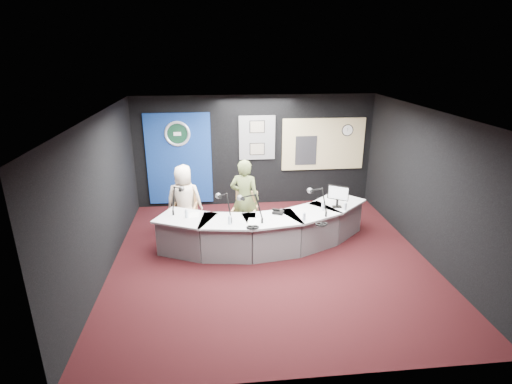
{
  "coord_description": "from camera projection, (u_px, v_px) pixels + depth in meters",
  "views": [
    {
      "loc": [
        -0.98,
        -6.78,
        3.85
      ],
      "look_at": [
        -0.2,
        0.8,
        1.1
      ],
      "focal_mm": 28.0,
      "sensor_mm": 36.0,
      "label": 1
    }
  ],
  "objects": [
    {
      "name": "person_man",
      "position": [
        184.0,
        200.0,
        8.6
      ],
      "size": [
        0.78,
        0.54,
        1.55
      ],
      "primitive_type": "imported",
      "rotation": [
        0.0,
        0.0,
        3.08
      ],
      "color": "#F7E1C6",
      "rests_on": "ground"
    },
    {
      "name": "ground",
      "position": [
        270.0,
        259.0,
        7.75
      ],
      "size": [
        6.0,
        6.0,
        0.0
      ],
      "primitive_type": "plane",
      "color": "black",
      "rests_on": "ground"
    },
    {
      "name": "paper_stack",
      "position": [
        194.0,
        215.0,
        7.87
      ],
      "size": [
        0.19,
        0.27,
        0.0
      ],
      "primitive_type": "cube",
      "rotation": [
        0.0,
        0.0,
        0.02
      ],
      "color": "white",
      "rests_on": "broadcast_desk"
    },
    {
      "name": "wall_front",
      "position": [
        308.0,
        281.0,
        4.47
      ],
      "size": [
        6.0,
        0.02,
        2.8
      ],
      "primitive_type": "cube",
      "color": "black",
      "rests_on": "ground"
    },
    {
      "name": "pinboard",
      "position": [
        257.0,
        138.0,
        9.94
      ],
      "size": [
        0.9,
        0.04,
        1.1
      ],
      "primitive_type": "cube",
      "color": "slate",
      "rests_on": "wall_back"
    },
    {
      "name": "framed_photo_upper",
      "position": [
        257.0,
        127.0,
        9.81
      ],
      "size": [
        0.34,
        0.02,
        0.27
      ],
      "primitive_type": "cube",
      "color": "gray",
      "rests_on": "pinboard"
    },
    {
      "name": "person_woman",
      "position": [
        245.0,
        199.0,
        8.42
      ],
      "size": [
        0.72,
        0.59,
        1.71
      ],
      "primitive_type": "imported",
      "rotation": [
        0.0,
        0.0,
        2.81
      ],
      "color": "#586534",
      "rests_on": "ground"
    },
    {
      "name": "framed_photo_lower",
      "position": [
        257.0,
        149.0,
        10.0
      ],
      "size": [
        0.34,
        0.02,
        0.27
      ],
      "primitive_type": "cube",
      "color": "gray",
      "rests_on": "pinboard"
    },
    {
      "name": "wall_right",
      "position": [
        428.0,
        186.0,
        7.56
      ],
      "size": [
        0.02,
        6.0,
        2.8
      ],
      "primitive_type": "cube",
      "color": "black",
      "rests_on": "ground"
    },
    {
      "name": "wall_back",
      "position": [
        255.0,
        151.0,
        10.08
      ],
      "size": [
        6.0,
        0.02,
        2.8
      ],
      "primitive_type": "cube",
      "color": "black",
      "rests_on": "ground"
    },
    {
      "name": "notepad",
      "position": [
        254.0,
        222.0,
        7.57
      ],
      "size": [
        0.29,
        0.37,
        0.0
      ],
      "primitive_type": "cube",
      "rotation": [
        0.0,
        0.0,
        -0.18
      ],
      "color": "white",
      "rests_on": "broadcast_desk"
    },
    {
      "name": "boom_mic_b",
      "position": [
        224.0,
        203.0,
        7.68
      ],
      "size": [
        0.34,
        0.7,
        0.6
      ],
      "primitive_type": null,
      "color": "black",
      "rests_on": "broadcast_desk"
    },
    {
      "name": "wall_left",
      "position": [
        102.0,
        197.0,
        6.98
      ],
      "size": [
        0.02,
        6.0,
        2.8
      ],
      "primitive_type": "cube",
      "color": "black",
      "rests_on": "ground"
    },
    {
      "name": "seal_center",
      "position": [
        177.0,
        134.0,
        9.67
      ],
      "size": [
        0.48,
        0.01,
        0.48
      ],
      "primitive_type": "cylinder",
      "rotation": [
        1.57,
        0.0,
        0.0
      ],
      "color": "black",
      "rests_on": "backdrop_panel"
    },
    {
      "name": "desk_phone",
      "position": [
        278.0,
        212.0,
        7.94
      ],
      "size": [
        0.26,
        0.24,
        0.05
      ],
      "primitive_type": "cube",
      "rotation": [
        0.0,
        0.0,
        -0.42
      ],
      "color": "black",
      "rests_on": "broadcast_desk"
    },
    {
      "name": "agency_seal",
      "position": [
        177.0,
        134.0,
        9.66
      ],
      "size": [
        0.63,
        0.07,
        0.63
      ],
      "primitive_type": "torus",
      "rotation": [
        1.57,
        0.0,
        0.0
      ],
      "color": "silver",
      "rests_on": "backdrop_panel"
    },
    {
      "name": "armchair_right",
      "position": [
        245.0,
        215.0,
        8.54
      ],
      "size": [
        0.7,
        0.7,
        0.99
      ],
      "primitive_type": null,
      "rotation": [
        0.0,
        0.0,
        -0.29
      ],
      "color": "tan",
      "rests_on": "ground"
    },
    {
      "name": "headphones_far",
      "position": [
        253.0,
        227.0,
        7.29
      ],
      "size": [
        0.19,
        0.19,
        0.03
      ],
      "primitive_type": "torus",
      "color": "black",
      "rests_on": "broadcast_desk"
    },
    {
      "name": "boom_mic_a",
      "position": [
        177.0,
        195.0,
        8.06
      ],
      "size": [
        0.26,
        0.72,
        0.6
      ],
      "primitive_type": null,
      "color": "black",
      "rests_on": "broadcast_desk"
    },
    {
      "name": "draped_jacket",
      "position": [
        183.0,
        202.0,
        8.88
      ],
      "size": [
        0.51,
        0.15,
        0.7
      ],
      "primitive_type": "cube",
      "rotation": [
        0.0,
        0.0,
        -0.1
      ],
      "color": "#6B645A",
      "rests_on": "armchair_left"
    },
    {
      "name": "headphones_near",
      "position": [
        321.0,
        224.0,
        7.43
      ],
      "size": [
        0.22,
        0.22,
        0.04
      ],
      "primitive_type": "torus",
      "color": "black",
      "rests_on": "broadcast_desk"
    },
    {
      "name": "ceiling",
      "position": [
        272.0,
        114.0,
        6.8
      ],
      "size": [
        6.0,
        6.0,
        0.02
      ],
      "primitive_type": "cube",
      "color": "silver",
      "rests_on": "ground"
    },
    {
      "name": "computer_monitor",
      "position": [
        338.0,
        193.0,
        8.16
      ],
      "size": [
        0.34,
        0.24,
        0.27
      ],
      "primitive_type": "cube",
      "rotation": [
        0.0,
        0.0,
        -0.58
      ],
      "color": "black",
      "rests_on": "broadcast_desk"
    },
    {
      "name": "boom_mic_d",
      "position": [
        318.0,
        197.0,
        7.97
      ],
      "size": [
        0.32,
        0.71,
        0.6
      ],
      "primitive_type": null,
      "color": "black",
      "rests_on": "broadcast_desk"
    },
    {
      "name": "boom_mic_c",
      "position": [
        251.0,
        204.0,
        7.62
      ],
      "size": [
        0.51,
        0.61,
        0.6
      ],
      "primitive_type": null,
      "color": "black",
      "rests_on": "broadcast_desk"
    },
    {
      "name": "armchair_left",
      "position": [
        185.0,
        213.0,
        8.7
      ],
      "size": [
        0.58,
        0.58,
        0.94
      ],
      "primitive_type": null,
      "rotation": [
        0.0,
        0.0,
        -0.1
      ],
      "color": "tan",
      "rests_on": "ground"
    },
    {
      "name": "booth_window_frame",
      "position": [
        323.0,
        144.0,
        10.17
      ],
      "size": [
        2.12,
        0.06,
        1.32
      ],
      "primitive_type": "cube",
      "color": "tan",
      "rests_on": "wall_back"
    },
    {
      "name": "broadcast_desk",
      "position": [
        265.0,
        229.0,
        8.13
      ],
      "size": [
        4.5,
        1.9,
        0.75
      ],
      "primitive_type": null,
      "color": "#BBBDC0",
      "rests_on": "ground"
    },
    {
      "name": "equipment_rack",
      "position": [
        306.0,
        151.0,
        10.15
      ],
      "size": [
        0.55,
        0.02,
        0.75
      ],
      "primitive_type": "cube",
      "color": "black",
      "rests_on": "booth_window_frame"
    },
    {
      "name": "backdrop_panel",
      "position": [
        179.0,
        159.0,
        9.92
      ],
      "size": [
        1.6,
        0.05,
        2.3
      ],
      "primitive_type": "cube",
      "color": "navy",
      "rests_on": "wall_back"
    },
    {
      "name": "wall_clock",
      "position": [
        348.0,
        130.0,
        10.08
      ],
      "size": [
        0.28,
        0.01,
        0.28
      ],
      "primitive_type": "cylinder",
      "rotation": [
        1.57,
        0.0,
        0.0
      ],
      "color": "white",
      "rests_on": "booth_window_frame"
    },
    {
      "name": "water_bottles",
      "position": [
        269.0,
        213.0,
        7.74
      ],
      "size": [
        3.24,
        0.55,
        0.18
      ],
      "primitive_type": null,
      "color": "silver",
      "rests_on": "broadcast_desk"
    },
    {
      "name": "booth_glow",
      "position": [
        323.0,
        144.0,
        10.16
      ],
      "size": [
        2.0,
        0.02,
        1.2
      ],
      "primitive_type": "cube",
      "color": "#D6BA87",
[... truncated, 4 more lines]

